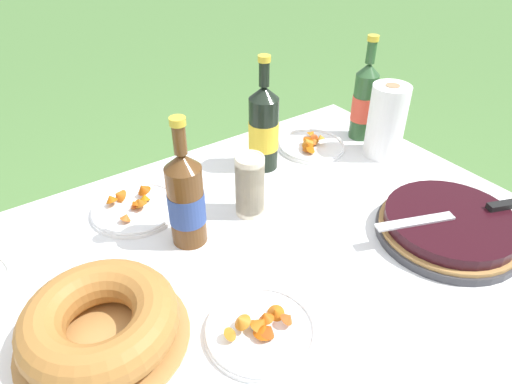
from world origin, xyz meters
The scene contains 13 objects.
garden_table centered at (0.00, 0.00, 0.67)m, with size 1.43×1.01×0.74m.
tablecloth centered at (0.00, 0.00, 0.73)m, with size 1.44×1.02×0.10m.
berry_tart centered at (0.42, -0.20, 0.78)m, with size 0.33×0.33×0.06m.
serving_knife centered at (0.45, -0.21, 0.81)m, with size 0.36×0.16×0.01m.
bundt_cake centered at (-0.35, -0.02, 0.79)m, with size 0.32×0.32×0.09m.
cup_stack centered at (0.09, 0.15, 0.83)m, with size 0.07×0.07×0.16m.
cider_bottle_green centered at (0.61, 0.28, 0.87)m, with size 0.07×0.07×0.33m.
cider_bottle_amber centered at (-0.08, 0.14, 0.86)m, with size 0.08×0.08×0.31m.
juice_bottle_red centered at (0.25, 0.31, 0.87)m, with size 0.09×0.09×0.33m.
snack_plate_near centered at (-0.10, -0.17, 0.76)m, with size 0.21×0.21×0.05m.
snack_plate_left centered at (-0.14, 0.32, 0.76)m, with size 0.22×0.22×0.06m.
snack_plate_far centered at (0.43, 0.31, 0.76)m, with size 0.21×0.21×0.06m.
paper_towel_roll centered at (0.59, 0.16, 0.86)m, with size 0.11×0.11×0.22m.
Camera 1 is at (-0.42, -0.62, 1.45)m, focal length 32.00 mm.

